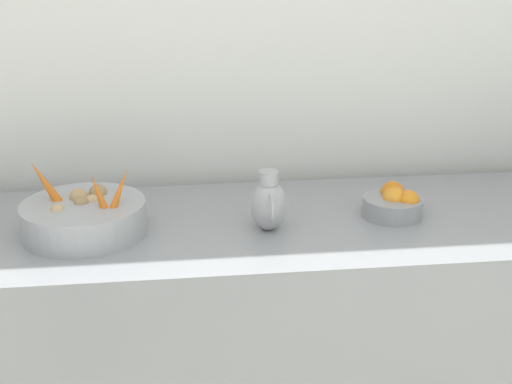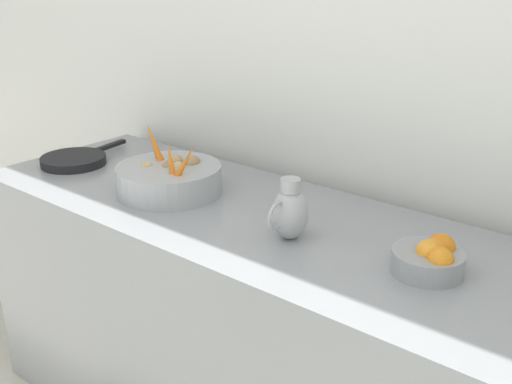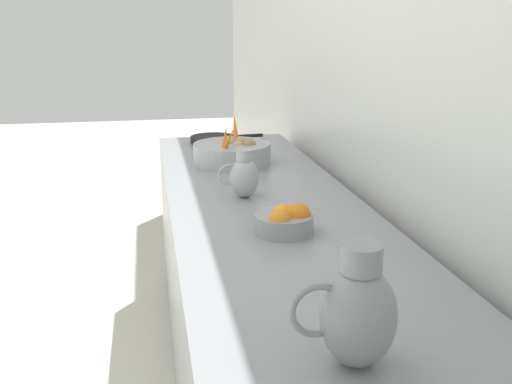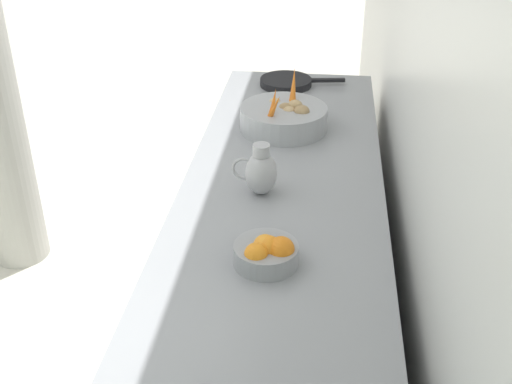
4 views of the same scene
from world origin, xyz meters
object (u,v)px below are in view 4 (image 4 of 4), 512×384
vegetable_colander (284,117)px  skillet_on_counter (287,82)px  orange_bowl (267,252)px  metal_pitcher_short (261,172)px

vegetable_colander → skillet_on_counter: size_ratio=0.87×
orange_bowl → metal_pitcher_short: bearing=-81.0°
vegetable_colander → orange_bowl: bearing=91.7°
vegetable_colander → orange_bowl: vegetable_colander is taller
orange_bowl → metal_pitcher_short: (0.07, -0.42, 0.04)m
vegetable_colander → orange_bowl: 0.97m
vegetable_colander → metal_pitcher_short: (0.04, 0.55, 0.03)m
vegetable_colander → metal_pitcher_short: 0.56m
vegetable_colander → metal_pitcher_short: size_ratio=1.97×
orange_bowl → skillet_on_counter: bearing=-88.0°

